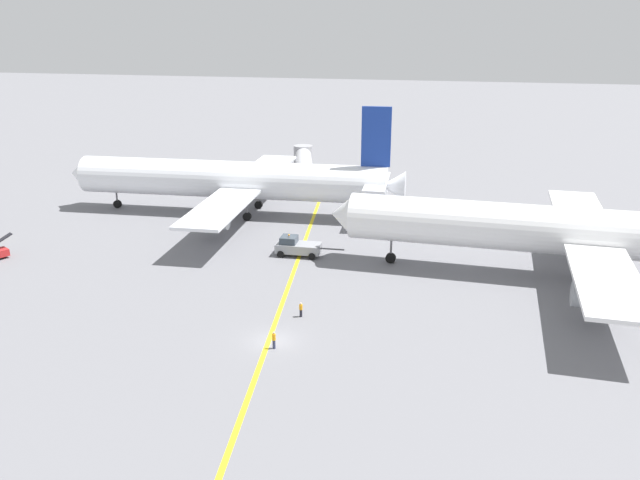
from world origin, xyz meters
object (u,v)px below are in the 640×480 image
airliner_at_gate_left (233,180)px  ground_crew_wing_walker_right (301,309)px  pushback_tug (297,246)px  ground_crew_ramp_agent_by_cones (274,340)px  jet_bridge (304,162)px  airliner_being_pushed (572,232)px

airliner_at_gate_left → ground_crew_wing_walker_right: airliner_at_gate_left is taller
airliner_at_gate_left → pushback_tug: airliner_at_gate_left is taller
ground_crew_ramp_agent_by_cones → jet_bridge: size_ratio=0.09×
airliner_at_gate_left → ground_crew_wing_walker_right: 40.27m
airliner_at_gate_left → jet_bridge: (5.27, 23.96, -1.62)m
airliner_at_gate_left → ground_crew_ramp_agent_by_cones: airliner_at_gate_left is taller
airliner_being_pushed → pushback_tug: (-33.50, 0.80, -4.66)m
pushback_tug → airliner_being_pushed: bearing=-1.4°
airliner_at_gate_left → ground_crew_ramp_agent_by_cones: 46.34m
airliner_at_gate_left → airliner_being_pushed: bearing=-19.8°
pushback_tug → jet_bridge: bearing=103.2°
ground_crew_ramp_agent_by_cones → jet_bridge: jet_bridge is taller
jet_bridge → pushback_tug: bearing=-76.8°
airliner_at_gate_left → jet_bridge: bearing=77.6°
ground_crew_wing_walker_right → ground_crew_ramp_agent_by_cones: ground_crew_ramp_agent_by_cones is taller
airliner_being_pushed → ground_crew_ramp_agent_by_cones: 38.30m
airliner_at_gate_left → ground_crew_ramp_agent_by_cones: bearing=-65.3°
pushback_tug → airliner_at_gate_left: bearing=131.7°
pushback_tug → jet_bridge: size_ratio=0.45×
pushback_tug → ground_crew_ramp_agent_by_cones: bearing=-79.9°
airliner_being_pushed → ground_crew_wing_walker_right: bearing=-148.5°
airliner_at_gate_left → jet_bridge: 24.58m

